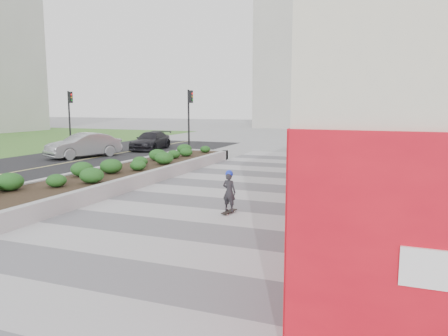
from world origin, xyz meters
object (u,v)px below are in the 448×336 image
(skateboarder, at_px, (229,191))
(car_silver, at_px, (84,145))
(traffic_signal_near, at_px, (190,112))
(car_dark, at_px, (151,141))
(traffic_signal_far, at_px, (70,111))
(planter, at_px, (118,173))

(skateboarder, xyz_separation_m, car_silver, (-13.33, 9.84, 0.07))
(traffic_signal_near, xyz_separation_m, car_dark, (-4.02, 1.79, -2.12))
(traffic_signal_near, distance_m, car_dark, 4.88)
(traffic_signal_near, relative_size, car_silver, 0.92)
(skateboarder, distance_m, car_silver, 16.57)
(traffic_signal_far, bearing_deg, planter, -42.46)
(traffic_signal_near, relative_size, traffic_signal_far, 1.00)
(traffic_signal_near, bearing_deg, traffic_signal_far, -176.89)
(car_silver, xyz_separation_m, car_dark, (1.46, 5.55, -0.11))
(skateboarder, relative_size, car_silver, 0.29)
(traffic_signal_near, height_order, car_silver, traffic_signal_near)
(skateboarder, bearing_deg, car_dark, 134.74)
(skateboarder, bearing_deg, traffic_signal_far, 149.56)
(traffic_signal_near, height_order, car_dark, traffic_signal_near)
(car_dark, bearing_deg, skateboarder, -59.57)
(traffic_signal_near, bearing_deg, planter, -80.65)
(car_silver, bearing_deg, skateboarder, -14.06)
(traffic_signal_near, xyz_separation_m, car_silver, (-5.47, -3.76, -2.01))
(car_dark, bearing_deg, planter, -72.16)
(planter, relative_size, traffic_signal_near, 4.29)
(traffic_signal_near, relative_size, skateboarder, 3.15)
(traffic_signal_near, bearing_deg, car_dark, 155.99)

